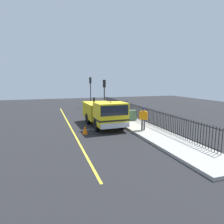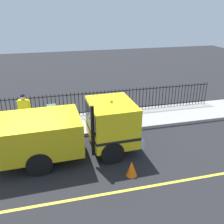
{
  "view_description": "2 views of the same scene",
  "coord_description": "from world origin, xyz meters",
  "px_view_note": "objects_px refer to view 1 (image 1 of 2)",
  "views": [
    {
      "loc": [
        -4.42,
        -17.52,
        3.87
      ],
      "look_at": [
        0.59,
        -2.37,
        1.33
      ],
      "focal_mm": 32.25,
      "sensor_mm": 36.0,
      "label": 1
    },
    {
      "loc": [
        -9.0,
        -0.89,
        5.88
      ],
      "look_at": [
        1.39,
        -3.49,
        1.23
      ],
      "focal_mm": 39.59,
      "sensor_mm": 36.0,
      "label": 2
    }
  ],
  "objects_px": {
    "work_truck": "(104,112)",
    "utility_cabinet": "(132,115)",
    "traffic_light_near": "(104,89)",
    "pedestrian_distant": "(127,107)",
    "worker_standing": "(143,116)",
    "traffic_light_mid": "(90,86)",
    "traffic_cone": "(85,130)"
  },
  "relations": [
    {
      "from": "work_truck",
      "to": "worker_standing",
      "type": "xyz_separation_m",
      "value": [
        2.25,
        -2.67,
        -0.02
      ]
    },
    {
      "from": "worker_standing",
      "to": "utility_cabinet",
      "type": "relative_size",
      "value": 1.79
    },
    {
      "from": "work_truck",
      "to": "utility_cabinet",
      "type": "relative_size",
      "value": 6.21
    },
    {
      "from": "work_truck",
      "to": "traffic_light_mid",
      "type": "relative_size",
      "value": 1.45
    },
    {
      "from": "worker_standing",
      "to": "traffic_light_near",
      "type": "relative_size",
      "value": 0.46
    },
    {
      "from": "work_truck",
      "to": "pedestrian_distant",
      "type": "xyz_separation_m",
      "value": [
        2.94,
        2.24,
        -0.01
      ]
    },
    {
      "from": "worker_standing",
      "to": "traffic_cone",
      "type": "height_order",
      "value": "worker_standing"
    },
    {
      "from": "worker_standing",
      "to": "utility_cabinet",
      "type": "height_order",
      "value": "worker_standing"
    },
    {
      "from": "work_truck",
      "to": "utility_cabinet",
      "type": "distance_m",
      "value": 3.14
    },
    {
      "from": "worker_standing",
      "to": "utility_cabinet",
      "type": "distance_m",
      "value": 3.71
    },
    {
      "from": "work_truck",
      "to": "worker_standing",
      "type": "height_order",
      "value": "work_truck"
    },
    {
      "from": "traffic_light_mid",
      "to": "utility_cabinet",
      "type": "relative_size",
      "value": 4.28
    },
    {
      "from": "traffic_light_near",
      "to": "traffic_cone",
      "type": "relative_size",
      "value": 6.27
    },
    {
      "from": "traffic_light_near",
      "to": "worker_standing",
      "type": "bearing_deg",
      "value": 99.0
    },
    {
      "from": "traffic_light_mid",
      "to": "utility_cabinet",
      "type": "bearing_deg",
      "value": 101.88
    },
    {
      "from": "pedestrian_distant",
      "to": "utility_cabinet",
      "type": "bearing_deg",
      "value": 6.95
    },
    {
      "from": "worker_standing",
      "to": "traffic_light_mid",
      "type": "distance_m",
      "value": 15.46
    },
    {
      "from": "traffic_light_near",
      "to": "traffic_cone",
      "type": "bearing_deg",
      "value": 70.27
    },
    {
      "from": "worker_standing",
      "to": "pedestrian_distant",
      "type": "relative_size",
      "value": 0.99
    },
    {
      "from": "work_truck",
      "to": "worker_standing",
      "type": "distance_m",
      "value": 3.49
    },
    {
      "from": "utility_cabinet",
      "to": "traffic_cone",
      "type": "bearing_deg",
      "value": -151.0
    },
    {
      "from": "traffic_light_near",
      "to": "utility_cabinet",
      "type": "height_order",
      "value": "traffic_light_near"
    },
    {
      "from": "pedestrian_distant",
      "to": "traffic_light_mid",
      "type": "height_order",
      "value": "traffic_light_mid"
    },
    {
      "from": "pedestrian_distant",
      "to": "traffic_cone",
      "type": "xyz_separation_m",
      "value": [
        -4.92,
        -4.04,
        -0.94
      ]
    },
    {
      "from": "utility_cabinet",
      "to": "traffic_light_near",
      "type": "bearing_deg",
      "value": 103.11
    },
    {
      "from": "work_truck",
      "to": "traffic_cone",
      "type": "relative_size",
      "value": 9.99
    },
    {
      "from": "traffic_light_near",
      "to": "utility_cabinet",
      "type": "relative_size",
      "value": 3.9
    },
    {
      "from": "traffic_cone",
      "to": "work_truck",
      "type": "bearing_deg",
      "value": 42.39
    },
    {
      "from": "pedestrian_distant",
      "to": "traffic_light_mid",
      "type": "xyz_separation_m",
      "value": [
        -1.35,
        10.42,
        1.84
      ]
    },
    {
      "from": "work_truck",
      "to": "worker_standing",
      "type": "relative_size",
      "value": 3.46
    },
    {
      "from": "traffic_light_mid",
      "to": "traffic_cone",
      "type": "relative_size",
      "value": 6.88
    },
    {
      "from": "pedestrian_distant",
      "to": "work_truck",
      "type": "bearing_deg",
      "value": -45.88
    }
  ]
}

